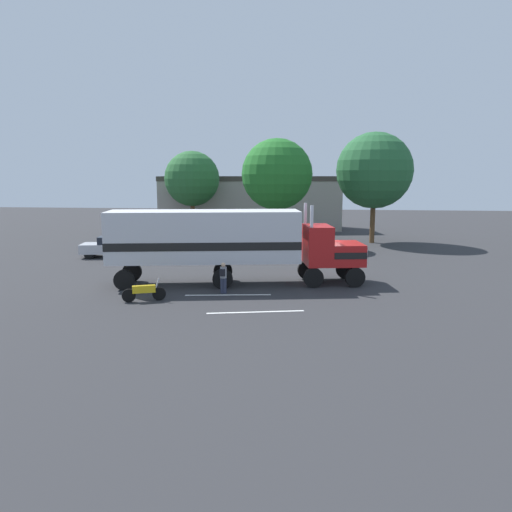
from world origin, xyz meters
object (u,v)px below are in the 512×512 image
Objects in this scene: motorcycle at (144,292)px; parked_car at (112,246)px; person_bystander at (223,277)px; tree_center at (277,174)px; semi_truck at (224,240)px; tree_right at (374,171)px; tree_left at (192,179)px.

parked_car is at bearing 118.19° from motorcycle.
person_bystander is 0.35× the size of parked_car.
motorcycle is 21.08m from tree_center.
semi_truck is 8.82× the size of person_bystander.
motorcycle is 26.97m from tree_right.
tree_right is at bearing -11.77° from tree_left.
tree_right is (8.49, 2.83, 0.34)m from tree_center.
tree_left is (-6.99, 21.95, 3.16)m from semi_truck.
motorcycle is at bearing -81.91° from tree_left.
tree_center is (1.91, 15.50, 3.59)m from semi_truck.
tree_right is (10.11, 20.48, 5.56)m from person_bystander.
tree_right is at bearing 63.73° from person_bystander.
person_bystander is 23.50m from tree_right.
tree_center reaches higher than person_bystander.
parked_car is 2.31× the size of motorcycle.
tree_right is at bearing 60.44° from semi_truck.
tree_left is at bearing 144.06° from tree_center.
tree_center is 0.93× the size of tree_right.
parked_car is 14.12m from motorcycle.
tree_left is 10.99m from tree_center.
parked_car is 0.47× the size of tree_right.
tree_left reaches higher than semi_truck.
tree_center reaches higher than tree_left.
tree_right reaches higher than tree_left.
motorcycle is 0.22× the size of tree_center.
person_bystander reaches higher than motorcycle.
motorcycle is at bearing -128.35° from semi_truck.
semi_truck reaches higher than parked_car.
motorcycle is at bearing -121.32° from tree_right.
motorcycle is at bearing -61.81° from parked_car.
motorcycle is (-3.57, -1.99, -0.41)m from person_bystander.
tree_right reaches higher than tree_center.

